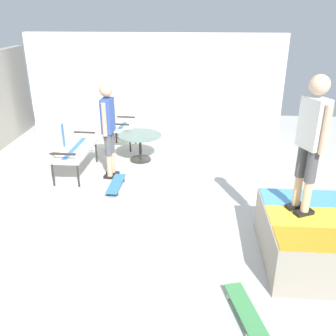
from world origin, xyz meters
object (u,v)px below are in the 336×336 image
object	(u,v)px
skate_ramp	(312,238)
skateboard_spare	(245,310)
patio_bench	(68,143)
patio_table	(140,142)
patio_chair_near_house	(117,121)
person_watching	(108,124)
person_skater	(311,136)
skateboard_by_bench	(116,184)

from	to	relation	value
skate_ramp	skateboard_spare	bearing A→B (deg)	137.95
patio_bench	patio_table	bearing A→B (deg)	-59.37
skate_ramp	patio_bench	distance (m)	4.62
patio_table	patio_chair_near_house	bearing A→B (deg)	39.35
patio_chair_near_house	skateboard_spare	distance (m)	5.53
person_watching	person_skater	distance (m)	3.71
patio_bench	skateboard_spare	distance (m)	4.61
skate_ramp	patio_table	world-z (taller)	skate_ramp
skate_ramp	patio_chair_near_house	distance (m)	5.13
patio_chair_near_house	skateboard_by_bench	world-z (taller)	patio_chair_near_house
patio_bench	patio_chair_near_house	bearing A→B (deg)	-23.02
patio_table	skate_ramp	bearing A→B (deg)	-140.30
patio_table	skateboard_by_bench	distance (m)	1.41
patio_bench	person_watching	bearing A→B (deg)	-97.32
person_skater	skateboard_by_bench	distance (m)	3.57
skateboard_spare	skate_ramp	bearing A→B (deg)	-42.05
skateboard_by_bench	person_watching	bearing A→B (deg)	20.97
skateboard_by_bench	patio_bench	bearing A→B (deg)	59.21
patio_bench	patio_table	xyz separation A→B (m)	(0.75, -1.27, -0.21)
patio_bench	person_watching	distance (m)	0.94
patio_bench	patio_table	distance (m)	1.49
patio_table	person_skater	xyz separation A→B (m)	(-3.07, -2.47, 1.23)
skate_ramp	person_watching	xyz separation A→B (m)	(2.33, 3.09, 0.73)
patio_bench	skateboard_spare	bearing A→B (deg)	-139.42
person_watching	skate_ramp	bearing A→B (deg)	-127.04
person_watching	person_skater	world-z (taller)	person_skater
patio_bench	patio_chair_near_house	size ratio (longest dim) A/B	1.24
patio_chair_near_house	person_skater	distance (m)	5.03
patio_bench	person_watching	size ratio (longest dim) A/B	0.71
skate_ramp	person_watching	bearing A→B (deg)	52.96
patio_chair_near_house	skateboard_spare	bearing A→B (deg)	-154.91
person_skater	patio_table	bearing A→B (deg)	38.82
patio_bench	skateboard_spare	world-z (taller)	patio_bench
skate_ramp	skateboard_spare	size ratio (longest dim) A/B	2.39
patio_table	person_watching	world-z (taller)	person_watching
skate_ramp	person_skater	world-z (taller)	person_skater
person_watching	skateboard_spare	xyz separation A→B (m)	(-3.37, -2.15, -0.97)
patio_table	person_watching	bearing A→B (deg)	152.54
patio_chair_near_house	patio_bench	bearing A→B (deg)	156.98
patio_table	person_skater	size ratio (longest dim) A/B	0.53
patio_table	person_skater	bearing A→B (deg)	-141.18
skateboard_spare	skateboard_by_bench	bearing A→B (deg)	34.37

